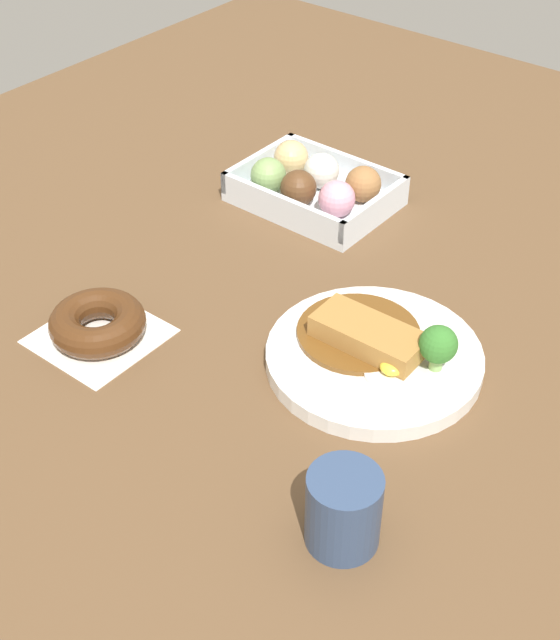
# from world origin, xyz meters

# --- Properties ---
(ground_plane) EXTENTS (1.60, 1.60, 0.00)m
(ground_plane) POSITION_xyz_m (0.00, 0.00, 0.00)
(ground_plane) COLOR brown
(curry_plate) EXTENTS (0.23, 0.23, 0.07)m
(curry_plate) POSITION_xyz_m (-0.07, 0.04, 0.02)
(curry_plate) COLOR white
(curry_plate) RESTS_ON ground_plane
(donut_box) EXTENTS (0.20, 0.15, 0.06)m
(donut_box) POSITION_xyz_m (0.19, -0.18, 0.03)
(donut_box) COLOR silver
(donut_box) RESTS_ON ground_plane
(chocolate_ring_donut) EXTENTS (0.13, 0.13, 0.04)m
(chocolate_ring_donut) POSITION_xyz_m (0.20, 0.20, 0.02)
(chocolate_ring_donut) COLOR white
(chocolate_ring_donut) RESTS_ON ground_plane
(coffee_mug) EXTENTS (0.07, 0.07, 0.08)m
(coffee_mug) POSITION_xyz_m (-0.17, 0.25, 0.04)
(coffee_mug) COLOR #33476B
(coffee_mug) RESTS_ON ground_plane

